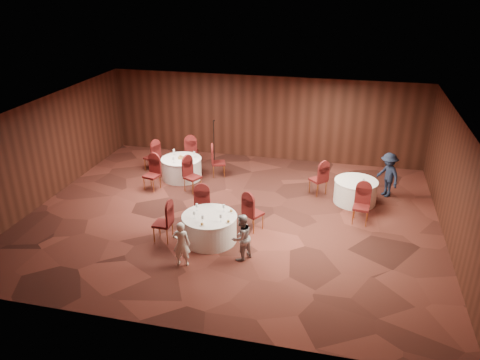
% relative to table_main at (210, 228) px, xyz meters
% --- Properties ---
extents(ground, '(12.00, 12.00, 0.00)m').
position_rel_table_main_xyz_m(ground, '(0.24, 1.49, -0.38)').
color(ground, black).
rests_on(ground, ground).
extents(room_shell, '(12.00, 12.00, 12.00)m').
position_rel_table_main_xyz_m(room_shell, '(0.24, 1.49, 1.59)').
color(room_shell, silver).
rests_on(room_shell, ground).
extents(table_main, '(1.48, 1.48, 0.74)m').
position_rel_table_main_xyz_m(table_main, '(0.00, 0.00, 0.00)').
color(table_main, white).
rests_on(table_main, ground).
extents(table_left, '(1.41, 1.41, 0.74)m').
position_rel_table_main_xyz_m(table_left, '(-2.17, 3.80, 0.00)').
color(table_left, white).
rests_on(table_left, ground).
extents(table_right, '(1.34, 1.34, 0.74)m').
position_rel_table_main_xyz_m(table_right, '(3.80, 3.26, -0.00)').
color(table_right, white).
rests_on(table_right, ground).
extents(chairs_main, '(2.88, 1.98, 1.00)m').
position_rel_table_main_xyz_m(chairs_main, '(-0.25, 0.57, 0.12)').
color(chairs_main, '#450D10').
rests_on(chairs_main, ground).
extents(chairs_left, '(3.18, 3.10, 1.00)m').
position_rel_table_main_xyz_m(chairs_left, '(-2.19, 3.86, 0.12)').
color(chairs_left, '#450D10').
rests_on(chairs_left, ground).
extents(chairs_right, '(2.02, 2.35, 1.00)m').
position_rel_table_main_xyz_m(chairs_right, '(3.29, 2.79, 0.12)').
color(chairs_right, '#450D10').
rests_on(chairs_right, ground).
extents(tabletop_main, '(1.11, 1.03, 0.22)m').
position_rel_table_main_xyz_m(tabletop_main, '(0.14, -0.10, 0.47)').
color(tabletop_main, silver).
rests_on(tabletop_main, table_main).
extents(tabletop_left, '(0.86, 0.79, 0.22)m').
position_rel_table_main_xyz_m(tabletop_left, '(-2.18, 3.81, 0.45)').
color(tabletop_left, silver).
rests_on(tabletop_left, table_left).
extents(tabletop_right, '(0.08, 0.08, 0.22)m').
position_rel_table_main_xyz_m(tabletop_right, '(3.99, 2.99, 0.52)').
color(tabletop_right, silver).
rests_on(tabletop_right, table_right).
extents(mic_stand, '(0.24, 0.24, 1.73)m').
position_rel_table_main_xyz_m(mic_stand, '(-1.41, 5.30, 0.14)').
color(mic_stand, black).
rests_on(mic_stand, ground).
extents(woman_a, '(0.46, 0.33, 1.19)m').
position_rel_table_main_xyz_m(woman_a, '(-0.33, -1.29, 0.22)').
color(woman_a, white).
rests_on(woman_a, ground).
extents(woman_b, '(0.73, 0.76, 1.24)m').
position_rel_table_main_xyz_m(woman_b, '(1.04, -0.69, 0.25)').
color(woman_b, '#A1A1A6').
rests_on(woman_b, ground).
extents(man_c, '(0.99, 1.09, 1.47)m').
position_rel_table_main_xyz_m(man_c, '(4.78, 3.98, 0.36)').
color(man_c, '#161D32').
rests_on(man_c, ground).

